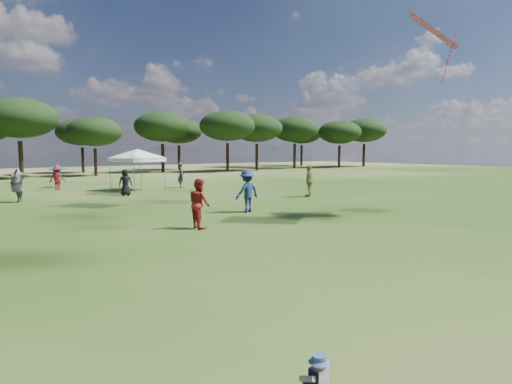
% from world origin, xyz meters
% --- Properties ---
extents(tree_line, '(108.78, 17.63, 7.77)m').
position_xyz_m(tree_line, '(2.39, 47.41, 5.42)').
color(tree_line, black).
rests_on(tree_line, ground).
extents(tent_right, '(5.33, 5.33, 3.09)m').
position_xyz_m(tent_right, '(7.51, 26.72, 2.67)').
color(tent_right, gray).
rests_on(tent_right, ground).
extents(toddler, '(0.36, 0.39, 0.51)m').
position_xyz_m(toddler, '(-0.44, 2.11, 0.23)').
color(toddler, black).
rests_on(toddler, ground).
extents(festival_crowd, '(28.93, 21.72, 1.88)m').
position_xyz_m(festival_crowd, '(0.03, 22.89, 0.87)').
color(festival_crowd, '#977A52').
rests_on(festival_crowd, ground).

